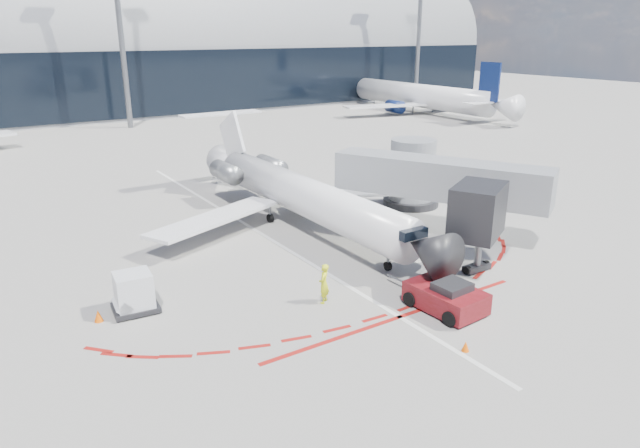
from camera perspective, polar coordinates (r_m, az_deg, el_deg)
ground at (r=34.47m, az=-4.63°, el=-1.74°), size 260.00×260.00×0.00m
apron_centerline at (r=36.14m, az=-6.17°, el=-0.80°), size 0.25×40.00×0.01m
apron_stop_bar at (r=25.81m, az=7.95°, el=-9.19°), size 14.00×0.25×0.01m
terminal_building at (r=94.73m, az=-24.82°, el=14.96°), size 150.00×24.15×24.00m
jet_bridge at (r=36.86m, az=11.07°, el=4.23°), size 10.03×15.20×4.90m
light_mast_centre at (r=79.10m, az=-19.36°, el=18.08°), size 0.70×0.70×25.00m
light_mast_east at (r=103.88m, az=9.88°, el=18.72°), size 0.70×0.70×25.00m
regional_jet at (r=36.94m, az=-2.36°, el=3.20°), size 20.73×25.56×6.40m
pushback_tug at (r=26.57m, az=12.49°, el=-7.12°), size 2.53×5.54×1.42m
ramp_worker at (r=26.46m, az=0.39°, el=-5.98°), size 0.82×0.80×1.91m
uld_container at (r=26.99m, az=-18.10°, el=-6.56°), size 2.11×1.85×1.84m
safety_cone_left at (r=26.89m, az=-21.29°, el=-8.55°), size 0.39×0.39×0.54m
safety_cone_right at (r=23.71m, az=14.35°, el=-11.76°), size 0.31×0.31×0.43m
bg_airliner_2 at (r=91.32m, az=10.01°, el=14.09°), size 31.48×33.33×10.18m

